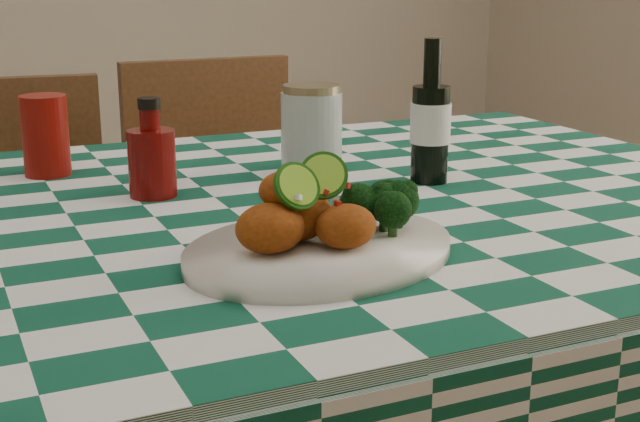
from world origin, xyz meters
name	(u,v)px	position (x,y,z in m)	size (l,w,h in m)	color
plate	(320,251)	(0.02, -0.24, 0.80)	(0.33, 0.26, 0.02)	silver
fried_chicken_pile	(311,204)	(0.01, -0.24, 0.85)	(0.14, 0.10, 0.09)	#963D0E
broccoli_side	(383,209)	(0.11, -0.23, 0.83)	(0.07, 0.07, 0.05)	black
red_tumbler	(45,136)	(-0.19, 0.30, 0.85)	(0.07, 0.07, 0.12)	maroon
ketchup_bottle	(151,148)	(-0.08, 0.11, 0.86)	(0.07, 0.07, 0.14)	#5C0604
mason_jar	(312,129)	(0.19, 0.15, 0.86)	(0.09, 0.09, 0.14)	#B2BCBA
beer_bottle	(431,111)	(0.33, 0.02, 0.89)	(0.06, 0.06, 0.21)	black
wooden_chair_left	(19,301)	(-0.23, 0.70, 0.44)	(0.40, 0.42, 0.87)	#472814
wooden_chair_right	(236,262)	(0.26, 0.74, 0.44)	(0.41, 0.43, 0.89)	#472814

